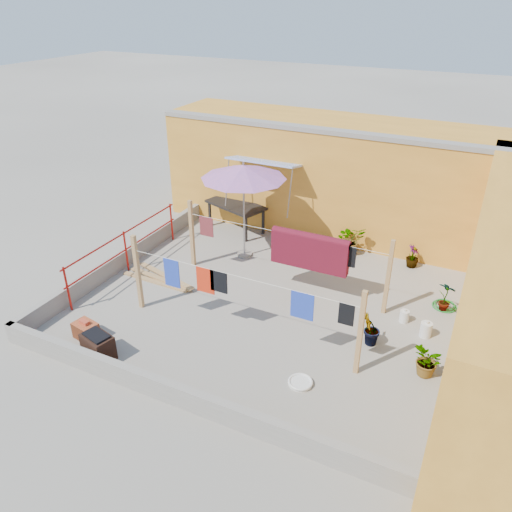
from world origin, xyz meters
name	(u,v)px	position (x,y,z in m)	size (l,w,h in m)	color
ground	(267,303)	(0.00, 0.00, 0.00)	(80.00, 80.00, 0.00)	#9E998E
wall_back	(353,178)	(0.50, 4.69, 1.61)	(11.00, 3.27, 3.21)	gold
parapet_front	(180,395)	(0.00, -3.58, 0.22)	(8.30, 0.16, 0.44)	gray
parapet_left	(126,257)	(-4.08, 0.00, 0.22)	(0.16, 7.30, 0.44)	gray
red_railing	(125,245)	(-3.85, -0.20, 0.72)	(0.05, 4.20, 1.10)	#9F150F
clothesline_rig	(299,257)	(0.53, 0.53, 1.08)	(5.09, 2.35, 1.80)	tan
patio_umbrella	(244,172)	(-1.53, 1.83, 2.36)	(2.34, 2.34, 2.62)	gray
outdoor_table	(236,206)	(-2.52, 3.20, 0.75)	(1.97, 1.40, 0.83)	black
brick_stack	(86,330)	(-2.81, -2.83, 0.18)	(0.54, 0.44, 0.43)	#B04E28
lumber_pile	(161,279)	(-2.79, -0.28, 0.06)	(2.07, 0.64, 0.12)	tan
brazier	(98,346)	(-2.14, -3.20, 0.27)	(0.70, 0.55, 0.56)	black
white_basin	(300,382)	(1.68, -2.18, 0.04)	(0.46, 0.46, 0.08)	silver
water_jug_a	(404,316)	(2.98, 0.64, 0.14)	(0.20, 0.20, 0.32)	silver
water_jug_b	(426,330)	(3.49, 0.31, 0.17)	(0.24, 0.24, 0.38)	silver
green_hose	(444,305)	(3.70, 1.63, 0.04)	(0.55, 0.55, 0.08)	#197225
plant_back_a	(350,240)	(0.98, 3.20, 0.42)	(0.75, 0.65, 0.84)	#205819
plant_back_b	(413,257)	(2.65, 3.20, 0.30)	(0.33, 0.33, 0.59)	#205819
plant_right_a	(446,297)	(3.70, 1.44, 0.38)	(0.40, 0.27, 0.77)	#205819
plant_right_b	(371,330)	(2.51, -0.48, 0.37)	(0.41, 0.33, 0.74)	#205819
plant_right_c	(428,362)	(3.70, -0.93, 0.33)	(0.59, 0.51, 0.65)	#205819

